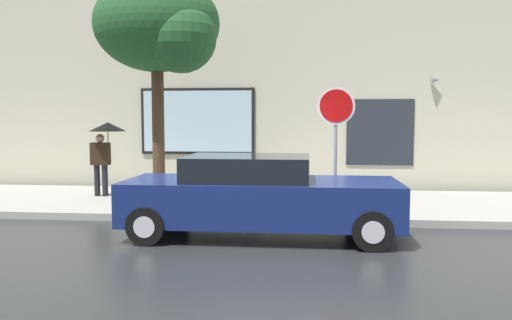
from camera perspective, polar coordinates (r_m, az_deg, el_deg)
The scene contains 8 objects.
ground_plane at distance 8.79m, azimuth -0.28°, elevation -8.79°, with size 60.00×60.00×0.00m, color #282B2D.
sidewalk at distance 11.70m, azimuth 1.30°, elevation -5.02°, with size 20.00×4.00×0.15m, color #A3A099.
building_facade at distance 14.10m, azimuth 2.10°, elevation 10.52°, with size 20.00×0.67×7.00m.
parked_car at distance 8.68m, azimuth 0.33°, elevation -4.19°, with size 4.73×1.85×1.42m.
fire_hydrant at distance 10.54m, azimuth -1.19°, elevation -3.63°, with size 0.30×0.44×0.76m.
pedestrian_with_umbrella at distance 12.75m, azimuth -16.98°, elevation 2.39°, with size 0.91×0.91×1.83m.
street_tree at distance 10.92m, azimuth -10.84°, elevation 14.69°, with size 2.68×2.28×4.92m.
stop_sign at distance 10.12m, azimuth 9.18°, elevation 4.08°, with size 0.76×0.10×2.55m.
Camera 1 is at (0.92, -8.50, 2.05)m, focal length 34.73 mm.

